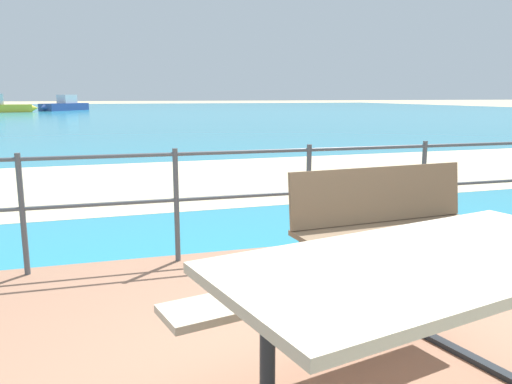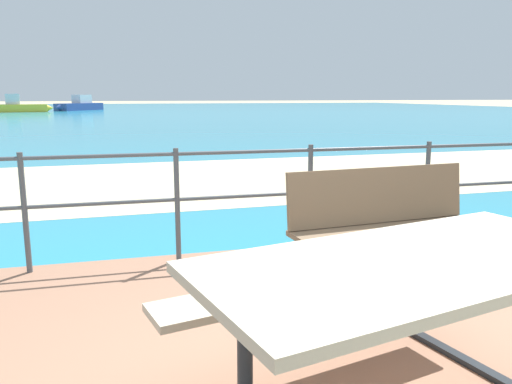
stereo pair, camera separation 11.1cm
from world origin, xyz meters
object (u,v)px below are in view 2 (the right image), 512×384
at_px(picnic_table, 418,302).
at_px(park_bench, 385,217).
at_px(boat_mid, 79,105).
at_px(boat_near, 18,107).

relative_size(picnic_table, park_bench, 1.35).
relative_size(park_bench, boat_mid, 0.28).
height_order(picnic_table, boat_near, boat_near).
bearing_deg(park_bench, picnic_table, -120.45).
xyz_separation_m(park_bench, boat_mid, (-5.39, 47.45, -0.11)).
bearing_deg(boat_mid, park_bench, 41.66).
bearing_deg(boat_mid, boat_near, -13.40).
distance_m(boat_near, boat_mid, 6.08).
xyz_separation_m(picnic_table, park_bench, (0.75, 1.60, -0.09)).
bearing_deg(boat_near, picnic_table, -87.71).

